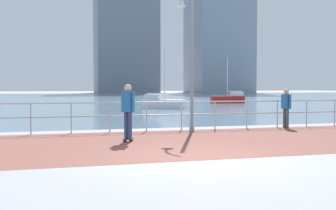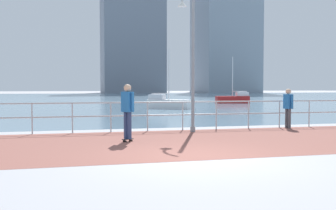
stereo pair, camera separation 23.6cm
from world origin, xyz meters
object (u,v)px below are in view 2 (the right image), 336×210
(skateboarder, at_px, (128,107))
(bystander, at_px, (288,105))
(lamppost, at_px, (190,49))
(sailboat_red, at_px, (234,99))
(sailboat_gray, at_px, (167,103))

(skateboarder, xyz_separation_m, bystander, (6.98, 2.43, -0.12))
(lamppost, bearing_deg, sailboat_red, 63.04)
(lamppost, bearing_deg, bystander, 1.61)
(skateboarder, height_order, bystander, skateboarder)
(skateboarder, xyz_separation_m, sailboat_red, (15.03, 26.52, -0.61))
(bystander, bearing_deg, lamppost, -178.39)
(bystander, relative_size, sailboat_red, 0.34)
(skateboarder, distance_m, bystander, 7.39)
(sailboat_red, bearing_deg, sailboat_gray, -136.91)
(sailboat_gray, bearing_deg, lamppost, -101.07)
(lamppost, xyz_separation_m, sailboat_red, (12.31, 24.21, -2.68))
(skateboarder, distance_m, sailboat_red, 30.49)
(lamppost, distance_m, sailboat_red, 27.29)
(lamppost, xyz_separation_m, skateboarder, (-2.72, -2.31, -2.07))
(lamppost, bearing_deg, sailboat_gray, 78.93)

